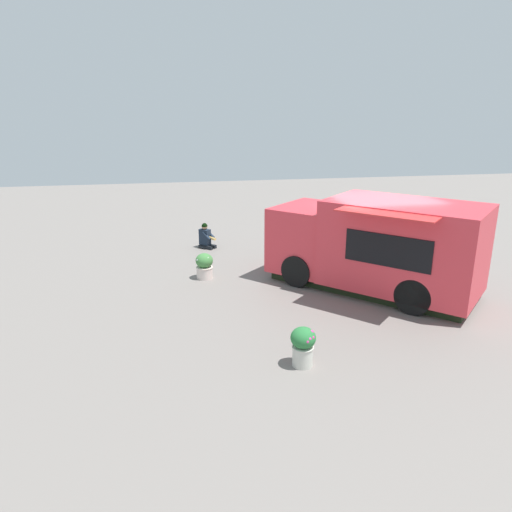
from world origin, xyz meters
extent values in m
plane|color=slate|center=(0.00, 0.00, 0.00)|extent=(40.00, 40.00, 0.00)
cube|color=#D93540|center=(0.93, 0.24, 1.31)|extent=(4.18, 4.13, 2.15)
cube|color=#D93540|center=(-0.98, -1.59, 1.11)|extent=(2.59, 2.60, 1.76)
cube|color=black|center=(-1.54, -2.13, 1.42)|extent=(1.23, 1.28, 0.67)
cube|color=black|center=(1.69, -0.56, 1.44)|extent=(1.48, 1.43, 0.75)
cube|color=red|center=(1.89, -0.76, 2.34)|extent=(2.02, 1.97, 0.03)
cube|color=black|center=(0.35, -0.31, 0.12)|extent=(4.83, 4.73, 0.24)
cylinder|color=black|center=(-1.50, -0.74, 0.43)|extent=(0.77, 0.75, 0.86)
cylinder|color=black|center=(-0.15, -2.15, 0.43)|extent=(0.77, 0.75, 0.86)
cylinder|color=black|center=(0.73, 1.40, 0.43)|extent=(0.77, 0.75, 0.86)
cylinder|color=black|center=(2.08, -0.01, 0.43)|extent=(0.77, 0.75, 0.86)
ellipsoid|color=black|center=(-4.31, -4.24, 0.06)|extent=(0.68, 0.68, 0.11)
cube|color=black|center=(-4.10, -4.17, 0.06)|extent=(0.33, 0.33, 0.11)
cube|color=black|center=(-4.24, -4.03, 0.06)|extent=(0.33, 0.33, 0.11)
cube|color=#1A2636|center=(-4.31, -4.24, 0.38)|extent=(0.41, 0.41, 0.53)
sphere|color=#A57F5C|center=(-4.31, -4.24, 0.74)|extent=(0.20, 0.20, 0.20)
sphere|color=black|center=(-4.31, -4.24, 0.76)|extent=(0.20, 0.20, 0.20)
cube|color=#1A2636|center=(-4.14, -4.22, 0.45)|extent=(0.31, 0.31, 0.28)
cube|color=#1A2636|center=(-4.29, -4.06, 0.45)|extent=(0.31, 0.31, 0.28)
cylinder|color=#DCB05F|center=(-4.10, -4.02, 0.37)|extent=(0.34, 0.25, 0.09)
cube|color=#D96734|center=(-4.10, -4.02, 0.39)|extent=(0.28, 0.19, 0.02)
cylinder|color=beige|center=(-1.24, -4.51, 0.17)|extent=(0.44, 0.44, 0.33)
torus|color=beige|center=(-1.24, -4.51, 0.32)|extent=(0.47, 0.47, 0.04)
ellipsoid|color=#417F3F|center=(-1.24, -4.51, 0.52)|extent=(0.48, 0.48, 0.41)
sphere|color=silver|center=(-1.09, -4.42, 0.62)|extent=(0.07, 0.07, 0.07)
sphere|color=silver|center=(-1.36, -4.63, 0.62)|extent=(0.07, 0.07, 0.07)
sphere|color=silver|center=(-1.35, -4.35, 0.56)|extent=(0.08, 0.08, 0.08)
sphere|color=silver|center=(-1.15, -4.69, 0.56)|extent=(0.08, 0.08, 0.08)
sphere|color=white|center=(-1.33, -4.61, 0.64)|extent=(0.06, 0.06, 0.06)
sphere|color=silver|center=(-1.41, -4.61, 0.53)|extent=(0.09, 0.09, 0.09)
cylinder|color=beige|center=(3.83, -3.14, 0.19)|extent=(0.38, 0.38, 0.39)
torus|color=beige|center=(3.83, -3.14, 0.37)|extent=(0.41, 0.41, 0.04)
ellipsoid|color=#2A7439|center=(3.83, -3.14, 0.56)|extent=(0.47, 0.47, 0.40)
sphere|color=#E43689|center=(3.64, -3.09, 0.61)|extent=(0.07, 0.07, 0.07)
sphere|color=#CE3591|center=(3.87, -3.00, 0.68)|extent=(0.09, 0.09, 0.09)
sphere|color=#DB399A|center=(4.00, -3.08, 0.62)|extent=(0.08, 0.08, 0.08)
sphere|color=#DD2886|center=(3.97, -3.01, 0.62)|extent=(0.08, 0.08, 0.08)
sphere|color=#D73B8C|center=(4.02, -3.12, 0.59)|extent=(0.08, 0.08, 0.08)
sphere|color=#DB3C9A|center=(3.67, -3.25, 0.61)|extent=(0.09, 0.09, 0.09)
camera|label=1|loc=(11.21, -5.40, 4.49)|focal=32.96mm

